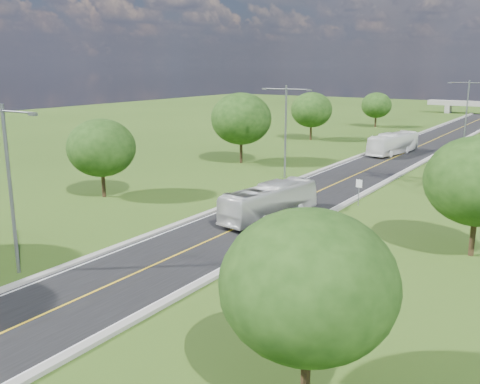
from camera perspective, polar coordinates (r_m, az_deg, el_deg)
The scene contains 16 objects.
ground at distance 70.21m, azimuth 15.02°, elevation 3.03°, with size 260.00×260.00×0.00m, color #2B4714.
road at distance 75.85m, azimuth 16.47°, elevation 3.71°, with size 8.00×150.00×0.06m, color black.
curb_left at distance 77.15m, azimuth 13.46°, elevation 4.11°, with size 0.50×150.00×0.22m, color gray.
curb_right at distance 74.74m, azimuth 19.59°, elevation 3.41°, with size 0.50×150.00×0.22m, color gray.
speed_limit_sign at distance 47.82m, azimuth 12.57°, elevation 0.41°, with size 0.55×0.09×2.40m.
streetlight_near_left at distance 33.30m, azimuth -23.43°, elevation 1.66°, with size 5.90×0.25×10.00m.
streetlight_mid_left at distance 58.04m, azimuth 4.89°, elevation 7.28°, with size 5.90×0.25×10.00m.
streetlight_far_right at distance 85.38m, azimuth 23.04°, elevation 8.23°, with size 5.90×0.25×10.00m.
tree_lb at distance 50.99m, azimuth -14.57°, elevation 4.58°, with size 6.30×6.30×7.33m.
tree_lc at distance 66.94m, azimuth 0.12°, elevation 7.82°, with size 7.56×7.56×8.79m.
tree_ld at distance 88.83m, azimuth 7.63°, elevation 8.68°, with size 6.72×6.72×7.82m.
tree_le at distance 110.08m, azimuth 14.35°, elevation 8.95°, with size 5.88×5.88×6.84m.
tree_ra at distance 18.95m, azimuth 7.30°, elevation -9.82°, with size 6.30×6.30×7.33m.
tree_rb at distance 36.85m, azimuth 24.09°, elevation 1.07°, with size 6.72×6.72×7.82m.
bus_outbound at distance 42.70m, azimuth 3.20°, elevation -1.03°, with size 2.35×10.03×2.79m, color silver.
bus_inbound at distance 76.87m, azimuth 16.01°, elevation 5.00°, with size 2.48×10.59×2.95m, color white.
Camera 1 is at (21.51, -5.73, 12.08)m, focal length 40.00 mm.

